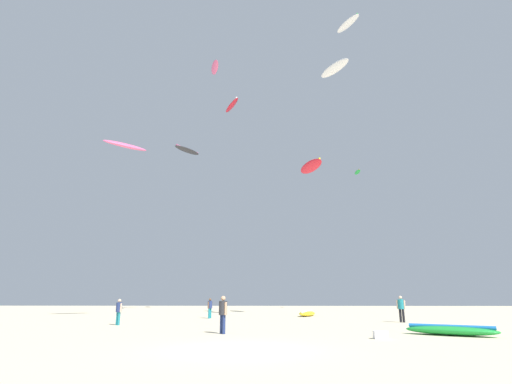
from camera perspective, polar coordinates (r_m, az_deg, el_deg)
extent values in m
plane|color=beige|center=(14.12, -2.64, -22.16)|extent=(120.00, 120.00, 0.00)
cylinder|color=navy|center=(19.67, -4.76, -18.83)|extent=(0.16, 0.16, 0.87)
cylinder|color=navy|center=(19.84, -5.09, -18.79)|extent=(0.16, 0.16, 0.87)
cylinder|color=#2D2D33|center=(19.72, -4.87, -16.61)|extent=(0.40, 0.40, 0.65)
cylinder|color=tan|center=(19.52, -4.48, -16.71)|extent=(0.12, 0.12, 0.60)
cylinder|color=tan|center=(19.91, -5.26, -16.66)|extent=(0.12, 0.12, 0.60)
sphere|color=tan|center=(19.71, -4.84, -15.31)|extent=(0.24, 0.24, 0.24)
cylinder|color=teal|center=(26.90, -19.72, -17.11)|extent=(0.15, 0.15, 0.78)
cylinder|color=teal|center=(26.75, -19.51, -17.14)|extent=(0.15, 0.15, 0.78)
cylinder|color=navy|center=(26.80, -19.49, -15.68)|extent=(0.36, 0.36, 0.58)
cylinder|color=beige|center=(26.98, -19.74, -15.70)|extent=(0.10, 0.10, 0.54)
cylinder|color=beige|center=(26.63, -19.24, -15.76)|extent=(0.10, 0.10, 0.54)
sphere|color=beige|center=(26.79, -19.41, -14.83)|extent=(0.21, 0.21, 0.21)
cylinder|color=teal|center=(33.17, -6.71, -17.29)|extent=(0.15, 0.15, 0.78)
cylinder|color=teal|center=(33.04, -6.92, -17.30)|extent=(0.15, 0.15, 0.78)
cylinder|color=navy|center=(33.08, -6.77, -16.12)|extent=(0.36, 0.36, 0.58)
cylinder|color=brown|center=(33.24, -6.53, -16.16)|extent=(0.10, 0.10, 0.54)
cylinder|color=brown|center=(32.92, -7.02, -16.16)|extent=(0.10, 0.10, 0.54)
sphere|color=brown|center=(33.08, -6.75, -15.42)|extent=(0.21, 0.21, 0.21)
cylinder|color=black|center=(29.79, 20.85, -16.64)|extent=(0.16, 0.16, 0.87)
cylinder|color=black|center=(29.84, 20.46, -16.67)|extent=(0.16, 0.16, 0.87)
cylinder|color=teal|center=(29.79, 20.52, -15.19)|extent=(0.40, 0.40, 0.65)
cylinder|color=beige|center=(29.74, 20.98, -15.20)|extent=(0.12, 0.12, 0.60)
cylinder|color=beige|center=(29.84, 20.07, -15.28)|extent=(0.12, 0.12, 0.60)
sphere|color=beige|center=(29.79, 20.44, -14.33)|extent=(0.24, 0.24, 0.24)
ellipsoid|color=green|center=(20.90, 26.73, -17.74)|extent=(3.97, 2.98, 0.46)
cylinder|color=blue|center=(20.88, 26.67, -17.25)|extent=(3.21, 2.00, 0.17)
ellipsoid|color=yellow|center=(36.95, 7.53, -17.29)|extent=(2.37, 4.10, 0.48)
cylinder|color=white|center=(36.95, 7.52, -17.02)|extent=(1.36, 3.49, 0.17)
cube|color=white|center=(18.27, 17.82, -19.37)|extent=(0.56, 0.36, 0.32)
ellipsoid|color=green|center=(56.12, 14.69, 2.84)|extent=(0.65, 2.21, 0.25)
cylinder|color=red|center=(56.15, 14.68, 2.94)|extent=(0.12, 2.03, 0.10)
ellipsoid|color=red|center=(40.48, 8.05, 3.73)|extent=(2.66, 4.54, 1.02)
cylinder|color=yellow|center=(40.54, 8.04, 3.99)|extent=(1.53, 3.85, 0.19)
ellipsoid|color=white|center=(39.75, 13.34, 22.93)|extent=(2.10, 2.90, 0.31)
cylinder|color=green|center=(39.83, 13.33, 23.08)|extent=(1.39, 2.37, 0.13)
ellipsoid|color=#2D2D33|center=(54.02, -10.09, 6.06)|extent=(3.44, 4.16, 0.46)
cylinder|color=#E5598C|center=(54.09, -10.08, 6.25)|extent=(2.42, 3.30, 0.19)
ellipsoid|color=#E5598C|center=(48.34, -6.07, 17.75)|extent=(1.68, 3.16, 0.78)
ellipsoid|color=white|center=(36.55, 11.45, 17.37)|extent=(2.68, 3.40, 0.59)
ellipsoid|color=#E5598C|center=(36.29, -18.65, 6.49)|extent=(3.73, 3.36, 0.82)
ellipsoid|color=red|center=(53.98, -3.58, 12.59)|extent=(2.83, 4.43, 1.06)
cylinder|color=white|center=(54.07, -3.58, 12.77)|extent=(1.74, 3.71, 0.19)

